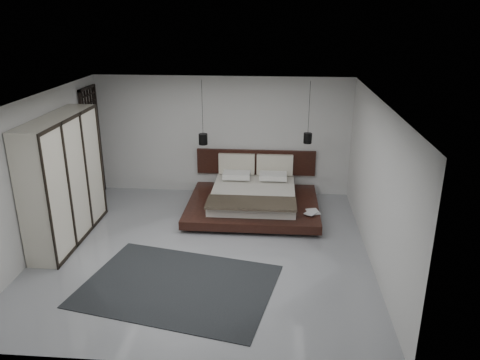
# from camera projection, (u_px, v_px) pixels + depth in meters

# --- Properties ---
(floor) EXTENTS (6.00, 6.00, 0.00)m
(floor) POSITION_uv_depth(u_px,v_px,m) (205.00, 250.00, 8.71)
(floor) COLOR gray
(floor) RESTS_ON ground
(ceiling) EXTENTS (6.00, 6.00, 0.00)m
(ceiling) POSITION_uv_depth(u_px,v_px,m) (200.00, 100.00, 7.75)
(ceiling) COLOR white
(ceiling) RESTS_ON wall_back
(wall_back) EXTENTS (6.00, 0.00, 6.00)m
(wall_back) POSITION_uv_depth(u_px,v_px,m) (222.00, 136.00, 11.04)
(wall_back) COLOR beige
(wall_back) RESTS_ON floor
(wall_front) EXTENTS (6.00, 0.00, 6.00)m
(wall_front) POSITION_uv_depth(u_px,v_px,m) (163.00, 267.00, 5.42)
(wall_front) COLOR beige
(wall_front) RESTS_ON floor
(wall_left) EXTENTS (0.00, 6.00, 6.00)m
(wall_left) POSITION_uv_depth(u_px,v_px,m) (39.00, 175.00, 8.46)
(wall_left) COLOR beige
(wall_left) RESTS_ON floor
(wall_right) EXTENTS (0.00, 6.00, 6.00)m
(wall_right) POSITION_uv_depth(u_px,v_px,m) (376.00, 184.00, 8.00)
(wall_right) COLOR beige
(wall_right) RESTS_ON floor
(lattice_screen) EXTENTS (0.05, 0.90, 2.60)m
(lattice_screen) POSITION_uv_depth(u_px,v_px,m) (93.00, 144.00, 10.78)
(lattice_screen) COLOR black
(lattice_screen) RESTS_ON floor
(bed) EXTENTS (2.82, 2.41, 1.08)m
(bed) POSITION_uv_depth(u_px,v_px,m) (253.00, 198.00, 10.34)
(bed) COLOR black
(bed) RESTS_ON floor
(book_lower) EXTENTS (0.31, 0.37, 0.03)m
(book_lower) POSITION_uv_depth(u_px,v_px,m) (307.00, 212.00, 9.64)
(book_lower) COLOR #99724C
(book_lower) RESTS_ON bed
(book_upper) EXTENTS (0.32, 0.34, 0.02)m
(book_upper) POSITION_uv_depth(u_px,v_px,m) (307.00, 212.00, 9.60)
(book_upper) COLOR #99724C
(book_upper) RESTS_ON book_lower
(pendant_left) EXTENTS (0.20, 0.20, 1.44)m
(pendant_left) POSITION_uv_depth(u_px,v_px,m) (203.00, 139.00, 10.43)
(pendant_left) COLOR black
(pendant_left) RESTS_ON ceiling
(pendant_right) EXTENTS (0.18, 0.18, 1.35)m
(pendant_right) POSITION_uv_depth(u_px,v_px,m) (308.00, 138.00, 10.23)
(pendant_right) COLOR black
(pendant_right) RESTS_ON ceiling
(wardrobe) EXTENTS (0.58, 2.45, 2.40)m
(wardrobe) POSITION_uv_depth(u_px,v_px,m) (64.00, 180.00, 8.79)
(wardrobe) COLOR beige
(wardrobe) RESTS_ON floor
(rug) EXTENTS (3.38, 2.72, 0.01)m
(rug) POSITION_uv_depth(u_px,v_px,m) (178.00, 286.00, 7.57)
(rug) COLOR black
(rug) RESTS_ON floor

